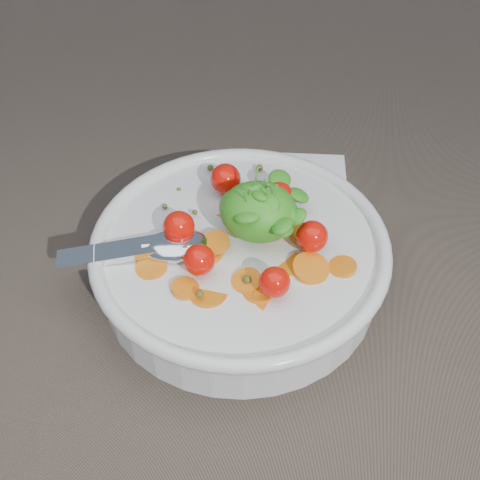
# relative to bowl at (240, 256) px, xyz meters

# --- Properties ---
(ground) EXTENTS (6.00, 6.00, 0.00)m
(ground) POSITION_rel_bowl_xyz_m (-0.02, -0.01, -0.04)
(ground) COLOR #6A5A4B
(ground) RESTS_ON ground
(bowl) EXTENTS (0.33, 0.30, 0.13)m
(bowl) POSITION_rel_bowl_xyz_m (0.00, 0.00, 0.00)
(bowl) COLOR white
(bowl) RESTS_ON ground
(napkin) EXTENTS (0.19, 0.17, 0.01)m
(napkin) POSITION_rel_bowl_xyz_m (0.02, 0.14, -0.03)
(napkin) COLOR white
(napkin) RESTS_ON ground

